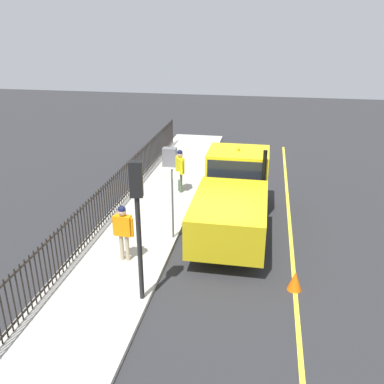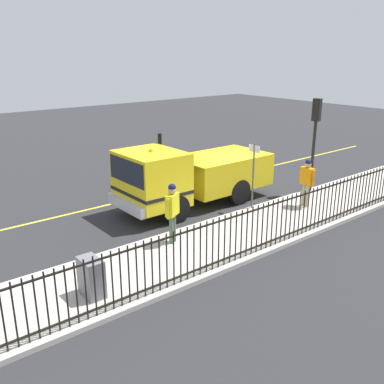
% 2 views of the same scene
% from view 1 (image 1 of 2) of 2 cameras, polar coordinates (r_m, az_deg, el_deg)
% --- Properties ---
extents(ground_plane, '(61.41, 61.41, 0.00)m').
position_cam_1_polar(ground_plane, '(13.03, 3.87, -8.40)').
color(ground_plane, '#2B2B2D').
rests_on(ground_plane, ground).
extents(sidewalk_slab, '(2.91, 27.91, 0.12)m').
position_cam_1_polar(sidewalk_slab, '(13.59, -8.65, -6.96)').
color(sidewalk_slab, '#B7B2A8').
rests_on(sidewalk_slab, ground).
extents(lane_marking, '(0.12, 25.12, 0.01)m').
position_cam_1_polar(lane_marking, '(13.03, 13.69, -9.05)').
color(lane_marking, yellow).
rests_on(lane_marking, ground).
extents(work_truck, '(2.31, 6.14, 2.65)m').
position_cam_1_polar(work_truck, '(14.36, 5.86, 0.11)').
color(work_truck, yellow).
rests_on(work_truck, ground).
extents(worker_standing, '(0.45, 0.58, 1.80)m').
position_cam_1_polar(worker_standing, '(16.90, -1.67, 3.56)').
color(worker_standing, yellow).
rests_on(worker_standing, sidewalk_slab).
extents(pedestrian_distant, '(0.64, 0.25, 1.74)m').
position_cam_1_polar(pedestrian_distant, '(12.08, -9.48, -4.84)').
color(pedestrian_distant, orange).
rests_on(pedestrian_distant, sidewalk_slab).
extents(iron_fence, '(0.04, 23.76, 1.40)m').
position_cam_1_polar(iron_fence, '(13.67, -13.84, -3.57)').
color(iron_fence, black).
rests_on(iron_fence, sidewalk_slab).
extents(traffic_light_near, '(0.33, 0.26, 3.66)m').
position_cam_1_polar(traffic_light_near, '(9.67, -7.56, -1.72)').
color(traffic_light_near, black).
rests_on(traffic_light_near, sidewalk_slab).
extents(utility_cabinet, '(0.67, 0.41, 0.92)m').
position_cam_1_polar(utility_cabinet, '(20.30, -3.09, 4.84)').
color(utility_cabinet, slate).
rests_on(utility_cabinet, sidewalk_slab).
extents(traffic_cone, '(0.39, 0.39, 0.56)m').
position_cam_1_polar(traffic_cone, '(11.58, 14.01, -11.77)').
color(traffic_cone, orange).
rests_on(traffic_cone, ground).
extents(street_sign, '(0.50, 0.06, 2.36)m').
position_cam_1_polar(street_sign, '(13.03, -2.72, -0.53)').
color(street_sign, '#4C4C4C').
rests_on(street_sign, sidewalk_slab).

